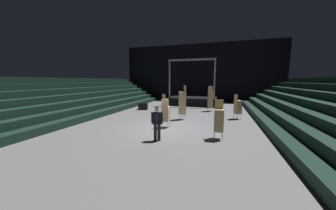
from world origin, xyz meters
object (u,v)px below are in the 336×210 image
object	(u,v)px
chair_stack_mid_left	(238,107)
equipment_road_case	(143,106)
stage_riser	(193,100)
chair_stack_front_left	(182,103)
man_with_tie	(157,122)
chair_stack_mid_right	(165,103)
chair_stack_front_right	(166,113)
chair_stack_rear_left	(219,120)
chair_stack_mid_centre	(210,99)

from	to	relation	value
chair_stack_mid_left	equipment_road_case	xyz separation A→B (m)	(-8.71, 1.67, -0.61)
stage_riser	equipment_road_case	xyz separation A→B (m)	(-4.21, -4.79, -0.23)
chair_stack_front_left	man_with_tie	bearing A→B (deg)	146.57
chair_stack_mid_right	equipment_road_case	size ratio (longest dim) A/B	1.90
stage_riser	chair_stack_mid_left	distance (m)	7.89
stage_riser	chair_stack_mid_right	bearing A→B (deg)	-104.97
man_with_tie	chair_stack_mid_left	xyz separation A→B (m)	(4.09, 6.24, -0.01)
chair_stack_front_right	chair_stack_rear_left	size ratio (longest dim) A/B	0.91
chair_stack_mid_left	equipment_road_case	bearing A→B (deg)	-128.75
chair_stack_front_right	chair_stack_rear_left	bearing A→B (deg)	-21.15
chair_stack_front_right	chair_stack_rear_left	xyz separation A→B (m)	(3.17, -1.22, 0.08)
chair_stack_mid_left	equipment_road_case	distance (m)	8.89
chair_stack_front_left	chair_stack_mid_right	xyz separation A→B (m)	(-2.07, 2.18, -0.42)
chair_stack_front_left	stage_riser	bearing A→B (deg)	-27.85
chair_stack_mid_centre	chair_stack_mid_right	bearing A→B (deg)	12.47
man_with_tie	chair_stack_front_left	bearing A→B (deg)	-104.71
man_with_tie	equipment_road_case	xyz separation A→B (m)	(-4.62, 7.92, -0.62)
chair_stack_mid_right	chair_stack_rear_left	bearing A→B (deg)	-20.34
chair_stack_front_left	chair_stack_front_right	size ratio (longest dim) A/B	1.43
chair_stack_front_right	chair_stack_front_left	bearing A→B (deg)	78.73
chair_stack_front_right	chair_stack_mid_right	distance (m)	4.90
stage_riser	chair_stack_mid_left	size ratio (longest dim) A/B	2.94
stage_riser	chair_stack_mid_centre	size ratio (longest dim) A/B	2.31
chair_stack_mid_left	chair_stack_front_left	bearing A→B (deg)	-98.06
chair_stack_front_right	man_with_tie	bearing A→B (deg)	-81.59
chair_stack_mid_left	equipment_road_case	world-z (taller)	chair_stack_mid_left
stage_riser	chair_stack_front_left	bearing A→B (deg)	-86.04
stage_riser	equipment_road_case	size ratio (longest dim) A/B	6.14
chair_stack_front_left	equipment_road_case	world-z (taller)	chair_stack_front_left
chair_stack_mid_left	man_with_tie	bearing A→B (deg)	-61.12
chair_stack_rear_left	equipment_road_case	bearing A→B (deg)	-47.37
chair_stack_mid_right	equipment_road_case	world-z (taller)	chair_stack_mid_right
chair_stack_front_left	chair_stack_front_right	world-z (taller)	chair_stack_front_left
chair_stack_mid_centre	equipment_road_case	xyz separation A→B (m)	(-6.52, -1.07, -0.87)
chair_stack_front_right	equipment_road_case	bearing A→B (deg)	127.48
chair_stack_mid_centre	chair_stack_front_left	bearing A→B (deg)	52.08
chair_stack_mid_centre	equipment_road_case	bearing A→B (deg)	-5.69
chair_stack_mid_left	chair_stack_mid_right	world-z (taller)	chair_stack_mid_left
stage_riser	equipment_road_case	world-z (taller)	stage_riser
chair_stack_mid_left	chair_stack_mid_centre	xyz separation A→B (m)	(-2.20, 2.75, 0.25)
man_with_tie	chair_stack_rear_left	bearing A→B (deg)	-171.11
stage_riser	chair_stack_front_left	distance (m)	7.94
equipment_road_case	chair_stack_mid_left	bearing A→B (deg)	-10.88
stage_riser	chair_stack_mid_right	size ratio (longest dim) A/B	3.23
stage_riser	equipment_road_case	bearing A→B (deg)	-131.30
stage_riser	chair_stack_mid_right	distance (m)	5.92
man_with_tie	chair_stack_rear_left	distance (m)	3.04
equipment_road_case	chair_stack_mid_centre	bearing A→B (deg)	9.36
chair_stack_mid_centre	chair_stack_rear_left	xyz separation A→B (m)	(0.92, -7.85, -0.21)
chair_stack_mid_right	equipment_road_case	distance (m)	2.88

